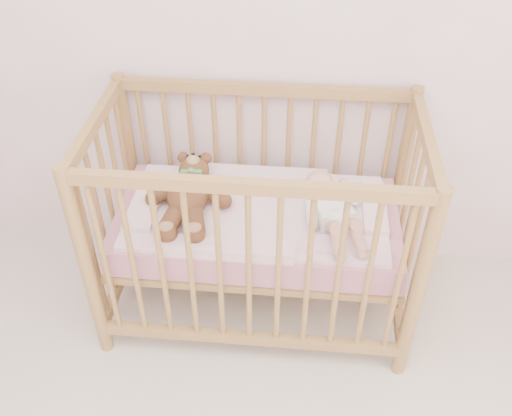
# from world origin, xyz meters

# --- Properties ---
(crib) EXTENTS (1.36, 0.76, 1.00)m
(crib) POSITION_xyz_m (0.07, 1.60, 0.50)
(crib) COLOR #9C7642
(crib) RESTS_ON floor
(mattress) EXTENTS (1.22, 0.62, 0.13)m
(mattress) POSITION_xyz_m (0.07, 1.60, 0.49)
(mattress) COLOR #D08191
(mattress) RESTS_ON crib
(blanket) EXTENTS (1.10, 0.58, 0.06)m
(blanket) POSITION_xyz_m (0.07, 1.60, 0.56)
(blanket) COLOR #EEA4B3
(blanket) RESTS_ON mattress
(baby) EXTENTS (0.41, 0.60, 0.13)m
(baby) POSITION_xyz_m (0.38, 1.58, 0.64)
(baby) COLOR white
(baby) RESTS_ON blanket
(teddy_bear) EXTENTS (0.41, 0.56, 0.15)m
(teddy_bear) POSITION_xyz_m (-0.22, 1.58, 0.65)
(teddy_bear) COLOR brown
(teddy_bear) RESTS_ON blanket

